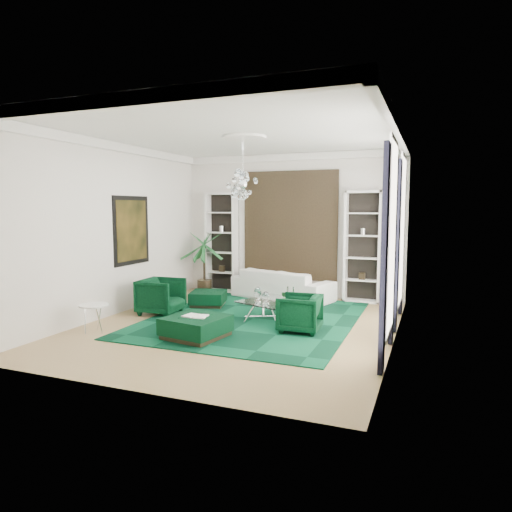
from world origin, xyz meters
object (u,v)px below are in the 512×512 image
at_px(armchair_right, 300,313).
at_px(ottoman_side, 208,299).
at_px(sofa, 282,284).
at_px(coffee_table, 274,310).
at_px(armchair_left, 161,296).
at_px(side_table, 94,319).
at_px(ottoman_front, 196,327).
at_px(palm, 204,254).

bearing_deg(armchair_right, ottoman_side, -120.43).
xyz_separation_m(sofa, coffee_table, (0.53, -2.17, -0.18)).
relative_size(armchair_left, coffee_table, 0.74).
relative_size(coffee_table, side_table, 2.16).
relative_size(sofa, armchair_left, 3.01).
bearing_deg(armchair_left, ottoman_front, -133.15).
bearing_deg(side_table, ottoman_side, 72.33).
bearing_deg(coffee_table, ottoman_front, -116.43).
xyz_separation_m(ottoman_side, palm, (-0.88, 1.50, 0.93)).
xyz_separation_m(sofa, side_table, (-2.35, -4.35, -0.12)).
bearing_deg(side_table, palm, 89.42).
xyz_separation_m(ottoman_front, palm, (-1.94, 4.03, 0.91)).
distance_m(armchair_right, palm, 4.68).
distance_m(armchair_right, ottoman_front, 1.99).
bearing_deg(sofa, palm, 15.45).
bearing_deg(sofa, armchair_right, 131.00).
relative_size(armchair_left, palm, 0.40).
xyz_separation_m(armchair_right, coffee_table, (-0.75, 0.68, -0.16)).
bearing_deg(sofa, coffee_table, 120.50).
distance_m(coffee_table, side_table, 3.61).
height_order(armchair_left, coffee_table, armchair_left).
xyz_separation_m(armchair_right, palm, (-3.58, 2.91, 0.75)).
distance_m(ottoman_side, side_table, 3.05).
height_order(sofa, palm, palm).
height_order(armchair_right, ottoman_front, armchair_right).
bearing_deg(palm, armchair_left, -83.90).
distance_m(side_table, palm, 4.49).
xyz_separation_m(ottoman_side, ottoman_front, (1.05, -2.53, 0.02)).
bearing_deg(armchair_left, palm, 3.38).
relative_size(armchair_left, armchair_right, 1.11).
relative_size(sofa, palm, 1.20).
bearing_deg(sofa, ottoman_front, 101.58).
bearing_deg(coffee_table, palm, 141.80).
bearing_deg(armchair_left, side_table, 167.06).
distance_m(sofa, side_table, 4.95).
distance_m(coffee_table, ottoman_side, 2.08).
bearing_deg(ottoman_front, ottoman_side, 112.65).
xyz_separation_m(armchair_left, side_table, (-0.32, -1.79, -0.14)).
xyz_separation_m(ottoman_front, side_table, (-1.98, -0.38, 0.07)).
distance_m(ottoman_front, side_table, 2.02).
xyz_separation_m(armchair_left, armchair_right, (3.30, -0.30, -0.04)).
bearing_deg(ottoman_front, sofa, 84.71).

